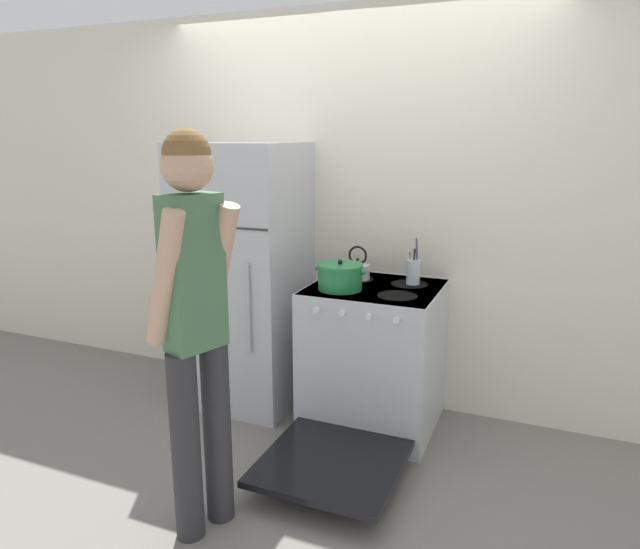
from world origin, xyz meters
TOP-DOWN VIEW (x-y plane):
  - ground_plane at (0.00, 0.00)m, footprint 14.00×14.00m
  - wall_back at (0.00, 0.03)m, footprint 10.00×0.06m
  - refrigerator at (-0.61, -0.33)m, footprint 0.74×0.69m
  - stove_range at (0.30, -0.39)m, footprint 0.77×1.41m
  - dutch_oven_pot at (0.13, -0.49)m, footprint 0.31×0.27m
  - tea_kettle at (0.14, -0.21)m, footprint 0.19×0.15m
  - utensil_jar at (0.49, -0.20)m, footprint 0.08×0.08m
  - person at (-0.12, -1.58)m, footprint 0.36×0.42m

SIDE VIEW (x-z plane):
  - ground_plane at x=0.00m, z-range 0.00..0.00m
  - stove_range at x=0.30m, z-range 0.00..0.88m
  - refrigerator at x=-0.61m, z-range 0.00..1.72m
  - tea_kettle at x=0.14m, z-range 0.84..1.06m
  - dutch_oven_pot at x=0.13m, z-range 0.87..1.05m
  - utensil_jar at x=0.49m, z-range 0.83..1.11m
  - person at x=-0.12m, z-range 0.13..1.91m
  - wall_back at x=0.00m, z-range 0.00..2.55m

